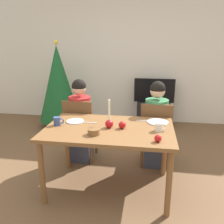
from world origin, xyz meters
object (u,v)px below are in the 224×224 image
at_px(chair_right, 156,131).
at_px(plate_right, 158,122).
at_px(person_left_child, 80,122).
at_px(dining_table, 109,135).
at_px(plate_left, 75,121).
at_px(tv_stand, 153,113).
at_px(christmas_tree, 58,84).
at_px(chair_left, 80,127).
at_px(candle_centerpiece, 109,122).
at_px(bowl_walnuts, 94,132).
at_px(mug_right, 159,127).
at_px(apple_by_left_plate, 122,125).
at_px(mug_left, 57,121).
at_px(person_right_child, 156,126).
at_px(apple_near_candle, 158,138).
at_px(tv, 154,90).

relative_size(chair_right, plate_right, 3.67).
bearing_deg(person_left_child, dining_table, -51.10).
bearing_deg(plate_left, tv_stand, 66.52).
relative_size(christmas_tree, plate_right, 6.77).
bearing_deg(tv_stand, chair_left, -121.34).
bearing_deg(candle_centerpiece, plate_left, 163.02).
distance_m(tv_stand, bowl_walnuts, 2.65).
xyz_separation_m(person_left_child, bowl_walnuts, (0.39, -0.86, 0.21)).
bearing_deg(mug_right, bowl_walnuts, -162.49).
xyz_separation_m(plate_left, apple_by_left_plate, (0.57, -0.13, 0.03)).
distance_m(plate_right, mug_right, 0.27).
distance_m(mug_left, bowl_walnuts, 0.51).
bearing_deg(person_left_child, christmas_tree, 121.44).
bearing_deg(person_right_child, candle_centerpiece, -129.21).
height_order(person_left_child, bowl_walnuts, person_left_child).
bearing_deg(plate_right, chair_right, 91.30).
xyz_separation_m(plate_right, apple_near_candle, (-0.01, -0.56, 0.03)).
xyz_separation_m(plate_right, mug_left, (-1.12, -0.26, 0.04)).
bearing_deg(apple_near_candle, dining_table, 149.58).
bearing_deg(bowl_walnuts, tv_stand, 75.79).
relative_size(tv, plate_left, 3.88).
bearing_deg(bowl_walnuts, plate_right, 35.97).
height_order(person_right_child, apple_by_left_plate, person_right_child).
bearing_deg(dining_table, chair_left, 130.36).
relative_size(dining_table, chair_left, 1.56).
relative_size(person_right_child, mug_left, 9.70).
bearing_deg(apple_near_candle, plate_right, 88.66).
xyz_separation_m(chair_left, mug_right, (1.05, -0.62, 0.28)).
relative_size(person_right_child, candle_centerpiece, 3.71).
distance_m(person_left_child, apple_by_left_plate, 0.94).
xyz_separation_m(dining_table, chair_right, (0.52, 0.61, -0.15)).
bearing_deg(chair_right, mug_left, -151.07).
distance_m(person_right_child, bowl_walnuts, 1.09).
height_order(chair_right, bowl_walnuts, chair_right).
relative_size(person_left_child, plate_right, 4.77).
height_order(dining_table, apple_near_candle, apple_near_candle).
distance_m(person_left_child, mug_left, 0.69).
relative_size(tv_stand, mug_right, 5.07).
distance_m(person_right_child, candle_centerpiece, 0.86).
bearing_deg(mug_right, person_left_child, 148.22).
distance_m(tv_stand, plate_left, 2.42).
bearing_deg(person_right_child, christmas_tree, 144.70).
bearing_deg(apple_near_candle, mug_left, 165.02).
distance_m(chair_right, person_left_child, 1.04).
relative_size(chair_left, tv_stand, 1.41).
xyz_separation_m(dining_table, plate_left, (-0.43, 0.13, 0.09)).
xyz_separation_m(chair_left, mug_left, (-0.07, -0.61, 0.29)).
height_order(candle_centerpiece, plate_left, candle_centerpiece).
bearing_deg(tv_stand, person_left_child, -121.84).
relative_size(candle_centerpiece, apple_by_left_plate, 3.95).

